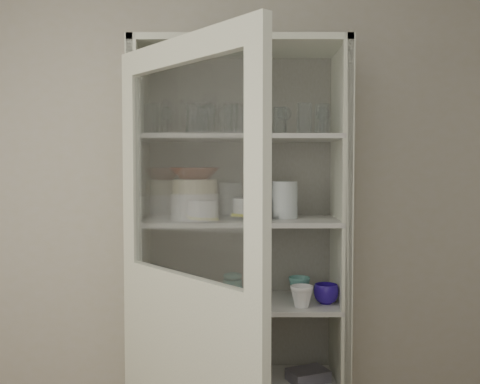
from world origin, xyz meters
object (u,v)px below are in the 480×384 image
at_px(cupboard_door, 186,334).
at_px(white_canister, 161,285).
at_px(white_ramekin, 250,205).
at_px(mug_white, 302,297).
at_px(pantry_cabinet, 240,281).
at_px(plate_stack_front, 195,206).
at_px(goblet_1, 209,118).
at_px(plate_stack_back, 193,206).
at_px(mug_teal, 299,287).
at_px(cream_dish, 191,376).
at_px(goblet_0, 167,120).
at_px(cream_bowl, 195,186).
at_px(grey_bowl_stack, 285,200).
at_px(yellow_trivet, 250,214).
at_px(teal_jar, 233,287).
at_px(goblet_3, 323,120).
at_px(goblet_2, 284,120).
at_px(terracotta_bowl, 195,173).
at_px(mug_blue, 326,294).
at_px(glass_platter, 250,217).
at_px(tin_box, 308,375).
at_px(measuring_cups, 225,298).

xyz_separation_m(cupboard_door, white_canister, (-0.19, 0.59, 0.06)).
bearing_deg(white_ramekin, mug_white, -29.71).
height_order(pantry_cabinet, plate_stack_front, pantry_cabinet).
height_order(pantry_cabinet, goblet_1, pantry_cabinet).
xyz_separation_m(plate_stack_back, white_canister, (-0.16, -0.07, -0.39)).
bearing_deg(mug_teal, cream_dish, -156.83).
bearing_deg(goblet_0, goblet_1, 0.84).
distance_m(cream_bowl, mug_white, 0.72).
bearing_deg(grey_bowl_stack, mug_white, -66.73).
distance_m(plate_stack_back, mug_teal, 0.67).
xyz_separation_m(yellow_trivet, teal_jar, (-0.08, 0.04, -0.37)).
relative_size(goblet_3, teal_jar, 1.45).
height_order(goblet_2, goblet_3, goblet_2).
distance_m(goblet_0, terracotta_bowl, 0.33).
distance_m(mug_teal, cream_dish, 0.68).
height_order(goblet_2, mug_teal, goblet_2).
relative_size(yellow_trivet, mug_blue, 1.37).
distance_m(grey_bowl_stack, teal_jar, 0.50).
xyz_separation_m(mug_teal, teal_jar, (-0.33, -0.02, 0.01)).
xyz_separation_m(mug_teal, white_canister, (-0.69, -0.04, 0.02)).
distance_m(cupboard_door, terracotta_bowl, 0.79).
height_order(glass_platter, tin_box, glass_platter).
bearing_deg(goblet_1, mug_white, -25.96).
distance_m(pantry_cabinet, goblet_2, 0.83).
distance_m(goblet_2, yellow_trivet, 0.50).
bearing_deg(goblet_1, mug_teal, -2.08).
xyz_separation_m(goblet_3, measuring_cups, (-0.48, -0.13, -0.86)).
relative_size(pantry_cabinet, white_canister, 15.20).
height_order(yellow_trivet, mug_blue, yellow_trivet).
distance_m(goblet_0, cream_bowl, 0.38).
bearing_deg(teal_jar, white_ramekin, -24.33).
relative_size(goblet_3, terracotta_bowl, 0.70).
distance_m(goblet_1, mug_teal, 0.95).
relative_size(cream_bowl, tin_box, 1.13).
bearing_deg(measuring_cups, goblet_0, 156.68).
bearing_deg(measuring_cups, white_ramekin, 22.49).
bearing_deg(terracotta_bowl, goblet_2, 17.16).
distance_m(goblet_2, white_ramekin, 0.46).
xyz_separation_m(goblet_0, tin_box, (0.70, -0.09, -1.25)).
xyz_separation_m(white_ramekin, mug_teal, (0.25, 0.06, -0.41)).
height_order(plate_stack_back, tin_box, plate_stack_back).
bearing_deg(white_ramekin, white_canister, 176.87).
bearing_deg(white_canister, goblet_1, 12.91).
height_order(mug_teal, measuring_cups, mug_teal).
relative_size(cream_bowl, mug_blue, 1.79).
bearing_deg(cupboard_door, white_canister, 156.78).
height_order(plate_stack_front, yellow_trivet, plate_stack_front).
bearing_deg(cream_dish, mug_teal, 10.54).
bearing_deg(teal_jar, tin_box, -7.41).
bearing_deg(terracotta_bowl, tin_box, 4.87).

